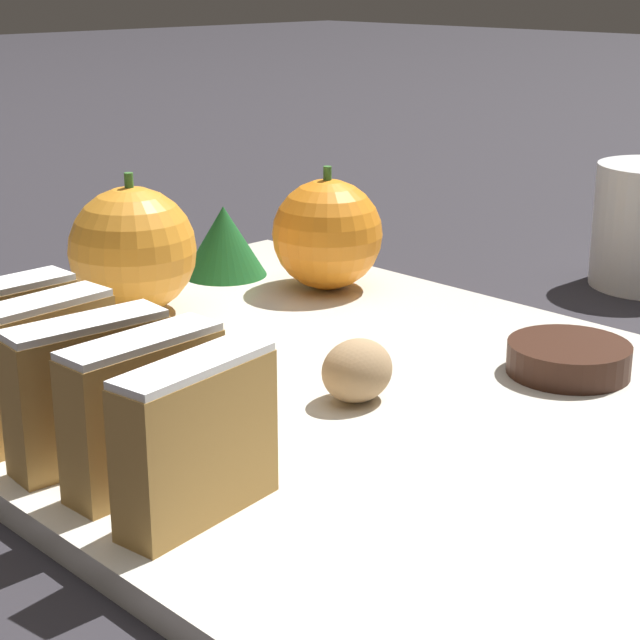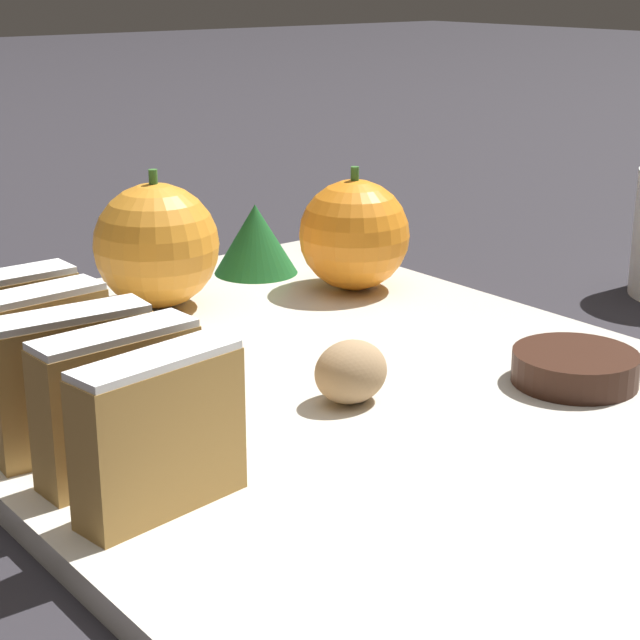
# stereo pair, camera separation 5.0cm
# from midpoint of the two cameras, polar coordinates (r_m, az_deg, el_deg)

# --- Properties ---
(ground_plane) EXTENTS (6.00, 6.00, 0.00)m
(ground_plane) POSITION_cam_midpoint_polar(r_m,az_deg,el_deg) (0.52, 2.79, -4.46)
(ground_plane) COLOR #28262B
(serving_platter) EXTENTS (0.34, 0.45, 0.01)m
(serving_platter) POSITION_cam_midpoint_polar(r_m,az_deg,el_deg) (0.52, 2.80, -3.84)
(serving_platter) COLOR silver
(serving_platter) RESTS_ON ground_plane
(stollen_slice_front) EXTENTS (0.07, 0.03, 0.06)m
(stollen_slice_front) POSITION_cam_midpoint_polar(r_m,az_deg,el_deg) (0.38, -4.86, -6.13)
(stollen_slice_front) COLOR #B28442
(stollen_slice_front) RESTS_ON serving_platter
(stollen_slice_second) EXTENTS (0.07, 0.02, 0.06)m
(stollen_slice_second) POSITION_cam_midpoint_polar(r_m,az_deg,el_deg) (0.41, -7.28, -4.53)
(stollen_slice_second) COLOR #B28442
(stollen_slice_second) RESTS_ON serving_platter
(stollen_slice_third) EXTENTS (0.07, 0.03, 0.06)m
(stollen_slice_third) POSITION_cam_midpoint_polar(r_m,az_deg,el_deg) (0.44, -10.00, -3.28)
(stollen_slice_third) COLOR #B28442
(stollen_slice_third) RESTS_ON serving_platter
(stollen_slice_fourth) EXTENTS (0.07, 0.02, 0.06)m
(stollen_slice_fourth) POSITION_cam_midpoint_polar(r_m,az_deg,el_deg) (0.47, -12.08, -2.08)
(stollen_slice_fourth) COLOR #B28442
(stollen_slice_fourth) RESTS_ON serving_platter
(stollen_slice_fifth) EXTENTS (0.07, 0.02, 0.06)m
(stollen_slice_fifth) POSITION_cam_midpoint_polar(r_m,az_deg,el_deg) (0.50, -13.60, -0.95)
(stollen_slice_fifth) COLOR #B28442
(stollen_slice_fifth) RESTS_ON serving_platter
(orange_near) EXTENTS (0.07, 0.07, 0.08)m
(orange_near) POSITION_cam_midpoint_polar(r_m,az_deg,el_deg) (0.62, -6.36, 3.94)
(orange_near) COLOR orange
(orange_near) RESTS_ON serving_platter
(orange_far) EXTENTS (0.07, 0.07, 0.08)m
(orange_far) POSITION_cam_midpoint_polar(r_m,az_deg,el_deg) (0.65, 4.05, 4.52)
(orange_far) COLOR orange
(orange_far) RESTS_ON serving_platter
(walnut) EXTENTS (0.04, 0.03, 0.03)m
(walnut) POSITION_cam_midpoint_polar(r_m,az_deg,el_deg) (0.48, 4.65, -2.83)
(walnut) COLOR tan
(walnut) RESTS_ON serving_platter
(chocolate_cookie) EXTENTS (0.06, 0.06, 0.02)m
(chocolate_cookie) POSITION_cam_midpoint_polar(r_m,az_deg,el_deg) (0.53, 16.14, -2.50)
(chocolate_cookie) COLOR #381E14
(chocolate_cookie) RESTS_ON serving_platter
(evergreen_sprig) EXTENTS (0.05, 0.05, 0.05)m
(evergreen_sprig) POSITION_cam_midpoint_polar(r_m,az_deg,el_deg) (0.69, -1.37, 4.32)
(evergreen_sprig) COLOR #195623
(evergreen_sprig) RESTS_ON serving_platter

